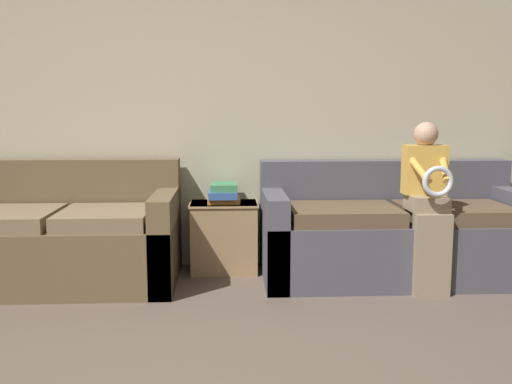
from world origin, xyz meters
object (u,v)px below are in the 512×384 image
object	(u,v)px
couch_side	(65,239)
book_stack	(224,193)
couch_main	(393,235)
side_shelf	(224,236)
child_left_seated	(428,199)

from	to	relation	value
couch_side	book_stack	distance (m)	1.26
couch_main	book_stack	distance (m)	1.37
couch_main	side_shelf	bearing A→B (deg)	170.60
couch_main	couch_side	size ratio (longest dim) A/B	1.21
side_shelf	book_stack	bearing A→B (deg)	93.74
side_shelf	couch_main	bearing A→B (deg)	-9.40
couch_side	child_left_seated	size ratio (longest dim) A/B	1.38
book_stack	couch_main	bearing A→B (deg)	-9.56
side_shelf	book_stack	world-z (taller)	book_stack
child_left_seated	book_stack	distance (m)	1.56
couch_main	child_left_seated	xyz separation A→B (m)	(0.13, -0.36, 0.34)
couch_side	book_stack	bearing A→B (deg)	12.13
couch_side	book_stack	xyz separation A→B (m)	(1.19, 0.26, 0.30)
child_left_seated	couch_side	bearing A→B (deg)	172.98
couch_main	book_stack	xyz separation A→B (m)	(-1.32, 0.22, 0.30)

